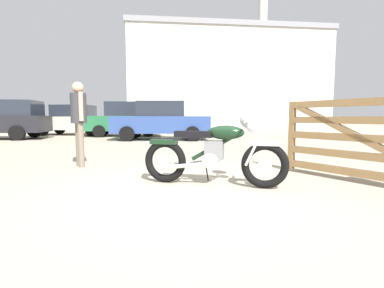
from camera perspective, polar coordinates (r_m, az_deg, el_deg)
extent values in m
plane|color=tan|center=(3.80, 0.94, -9.34)|extent=(80.00, 80.00, 0.00)
torus|color=black|center=(3.94, 14.66, -4.23)|extent=(0.64, 0.31, 0.64)
cylinder|color=silver|center=(3.94, 14.66, -4.23)|extent=(0.20, 0.13, 0.18)
torus|color=black|center=(4.19, -5.49, -3.51)|extent=(0.64, 0.31, 0.64)
cylinder|color=silver|center=(4.19, -5.49, -3.51)|extent=(0.20, 0.13, 0.18)
cube|color=silver|center=(3.90, 14.76, 0.13)|extent=(0.38, 0.24, 0.06)
cube|color=black|center=(4.16, -5.79, 0.46)|extent=(0.42, 0.25, 0.07)
cylinder|color=silver|center=(3.98, 12.94, 0.02)|extent=(0.28, 0.12, 0.58)
cylinder|color=silver|center=(3.83, 12.87, -0.18)|extent=(0.28, 0.12, 0.58)
sphere|color=silver|center=(3.89, 12.30, 3.51)|extent=(0.17, 0.17, 0.17)
cylinder|color=silver|center=(3.89, 11.14, 4.56)|extent=(0.22, 0.60, 0.03)
sphere|color=silver|center=(4.19, 11.40, 4.88)|extent=(0.25, 0.25, 0.25)
cylinder|color=black|center=(3.96, 5.20, -0.25)|extent=(0.73, 0.29, 0.47)
ellipsoid|color=black|center=(3.93, 6.90, 2.35)|extent=(0.56, 0.37, 0.20)
cube|color=black|center=(4.01, 0.37, 2.02)|extent=(0.58, 0.36, 0.09)
cube|color=slate|center=(3.97, 4.57, -1.22)|extent=(0.30, 0.25, 0.26)
cylinder|color=silver|center=(4.00, 3.99, -3.34)|extent=(0.27, 0.26, 0.22)
cylinder|color=silver|center=(4.19, -0.89, -4.03)|extent=(0.69, 0.28, 0.14)
cylinder|color=silver|center=(4.00, -1.66, -4.48)|extent=(0.69, 0.28, 0.14)
cylinder|color=black|center=(4.22, 3.06, -5.64)|extent=(0.09, 0.23, 0.33)
cube|color=olive|center=(5.32, 19.74, 1.67)|extent=(0.12, 0.13, 1.20)
cube|color=olive|center=(4.79, 31.40, -5.21)|extent=(1.32, 2.09, 0.11)
cube|color=olive|center=(4.75, 31.55, -2.13)|extent=(1.32, 2.09, 0.11)
cube|color=olive|center=(4.73, 31.71, 1.00)|extent=(1.32, 2.09, 0.11)
cube|color=olive|center=(4.72, 31.86, 4.15)|extent=(1.32, 2.09, 0.11)
cube|color=olive|center=(4.73, 32.02, 7.30)|extent=(1.32, 2.09, 0.11)
cube|color=olive|center=(4.73, 31.70, 0.76)|extent=(1.21, 1.92, 1.08)
cylinder|color=#706656|center=(5.84, -21.74, -0.26)|extent=(0.12, 0.12, 0.86)
cylinder|color=#706656|center=(6.02, -22.14, -0.12)|extent=(0.12, 0.12, 0.86)
cylinder|color=#333338|center=(5.91, -22.19, 6.78)|extent=(0.30, 0.30, 0.58)
cylinder|color=tan|center=(5.72, -21.77, 7.14)|extent=(0.08, 0.08, 0.55)
cylinder|color=tan|center=(6.09, -22.60, 6.98)|extent=(0.08, 0.08, 0.55)
sphere|color=tan|center=(5.93, -22.33, 10.64)|extent=(0.22, 0.22, 0.22)
cylinder|color=black|center=(14.02, -32.14, 1.92)|extent=(0.65, 0.25, 0.64)
cylinder|color=black|center=(15.64, -29.49, 2.32)|extent=(0.65, 0.25, 0.64)
cylinder|color=black|center=(13.21, 0.01, 2.54)|extent=(0.63, 0.23, 0.62)
cylinder|color=black|center=(11.49, 0.12, 2.11)|extent=(0.63, 0.23, 0.62)
cylinder|color=black|center=(13.44, -11.58, 2.48)|extent=(0.63, 0.23, 0.62)
cylinder|color=black|center=(11.76, -13.16, 2.05)|extent=(0.63, 0.23, 0.62)
cube|color=#2D4784|center=(12.39, -6.21, 3.98)|extent=(4.29, 1.94, 0.72)
cube|color=#232833|center=(12.39, -6.24, 7.13)|extent=(2.08, 1.66, 0.64)
cylinder|color=black|center=(17.01, -28.26, 2.53)|extent=(0.64, 0.28, 0.62)
cylinder|color=black|center=(18.49, -25.42, 2.83)|extent=(0.64, 0.28, 0.62)
cylinder|color=black|center=(15.74, -19.91, 2.67)|extent=(0.64, 0.28, 0.62)
cylinder|color=black|center=(17.32, -17.61, 2.96)|extent=(0.64, 0.28, 0.62)
cube|color=beige|center=(17.08, -22.93, 3.97)|extent=(4.39, 2.27, 0.72)
cube|color=#232833|center=(17.08, -23.01, 6.25)|extent=(2.19, 1.82, 0.64)
cylinder|color=black|center=(14.53, -18.47, 2.48)|extent=(0.61, 0.24, 0.60)
cylinder|color=black|center=(16.15, -17.50, 2.77)|extent=(0.61, 0.24, 0.60)
cylinder|color=black|center=(14.32, -8.96, 2.65)|extent=(0.61, 0.24, 0.60)
cylinder|color=black|center=(15.96, -8.94, 2.93)|extent=(0.61, 0.24, 0.60)
cube|color=#23663D|center=(15.18, -13.51, 4.16)|extent=(4.03, 1.97, 0.76)
cube|color=#232833|center=(15.17, -12.63, 6.97)|extent=(2.52, 1.72, 0.72)
cube|color=beige|center=(34.88, 5.75, 11.87)|extent=(21.39, 14.62, 9.85)
cube|color=gray|center=(35.84, 5.83, 20.12)|extent=(21.70, 14.93, 0.50)
cylinder|color=beige|center=(38.80, 14.33, 26.69)|extent=(1.10, 1.10, 10.64)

